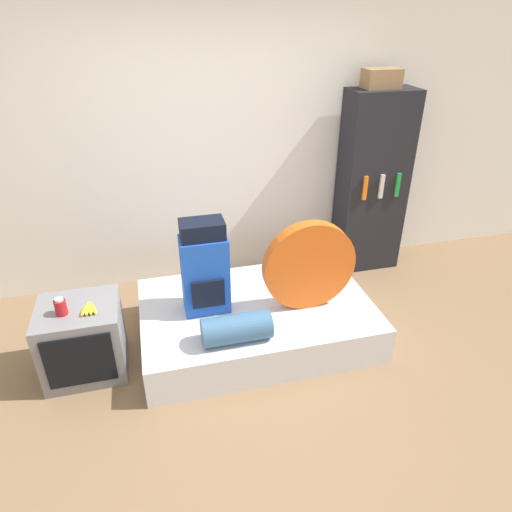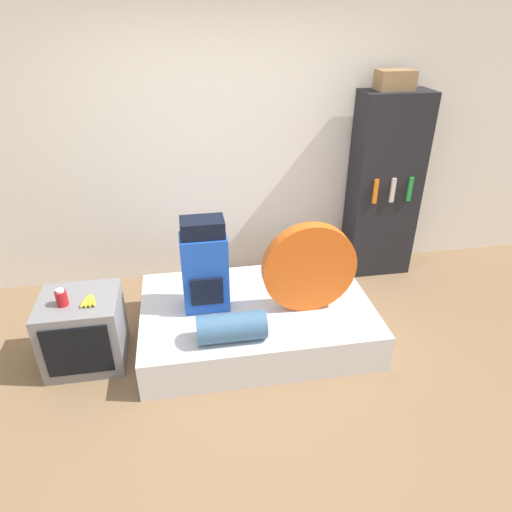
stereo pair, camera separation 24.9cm
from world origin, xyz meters
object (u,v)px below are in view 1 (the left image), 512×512
(sleeping_roll, at_px, (237,328))
(bookshelf, at_px, (372,184))
(canister, at_px, (61,307))
(cardboard_box, at_px, (381,78))
(television, at_px, (83,339))
(backpack, at_px, (205,269))
(tent_bag, at_px, (309,266))

(sleeping_roll, height_order, bookshelf, bookshelf)
(canister, bearing_deg, bookshelf, 20.05)
(cardboard_box, bearing_deg, television, -159.81)
(sleeping_roll, distance_m, cardboard_box, 2.58)
(backpack, relative_size, tent_bag, 1.04)
(backpack, height_order, tent_bag, backpack)
(cardboard_box, bearing_deg, sleeping_roll, -140.83)
(bookshelf, relative_size, cardboard_box, 5.60)
(backpack, bearing_deg, cardboard_box, 26.33)
(sleeping_roll, relative_size, bookshelf, 0.28)
(cardboard_box, bearing_deg, canister, -159.44)
(sleeping_roll, bearing_deg, cardboard_box, 39.17)
(backpack, distance_m, sleeping_roll, 0.54)
(backpack, height_order, bookshelf, bookshelf)
(bookshelf, bearing_deg, television, -160.34)
(sleeping_roll, bearing_deg, tent_bag, 24.61)
(backpack, relative_size, canister, 5.90)
(tent_bag, relative_size, sleeping_roll, 1.47)
(sleeping_roll, distance_m, television, 1.16)
(television, distance_m, cardboard_box, 3.34)
(cardboard_box, bearing_deg, bookshelf, -24.85)
(tent_bag, xyz_separation_m, television, (-1.76, 0.03, -0.40))
(television, bearing_deg, sleeping_roll, -16.49)
(canister, bearing_deg, backpack, 9.61)
(tent_bag, height_order, cardboard_box, cardboard_box)
(tent_bag, distance_m, bookshelf, 1.47)
(canister, height_order, cardboard_box, cardboard_box)
(sleeping_roll, distance_m, canister, 1.24)
(tent_bag, relative_size, cardboard_box, 2.30)
(tent_bag, xyz_separation_m, bookshelf, (1.03, 1.03, 0.22))
(canister, xyz_separation_m, cardboard_box, (2.83, 1.06, 1.26))
(tent_bag, bearing_deg, bookshelf, 44.90)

